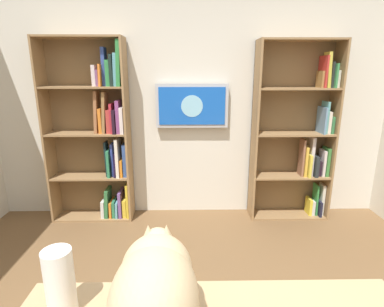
% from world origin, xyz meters
% --- Properties ---
extents(wall_back, '(4.52, 0.06, 2.70)m').
position_xyz_m(wall_back, '(0.00, -2.23, 1.35)').
color(wall_back, silver).
rests_on(wall_back, ground).
extents(bookshelf_left, '(0.88, 0.28, 1.96)m').
position_xyz_m(bookshelf_left, '(-1.21, -2.07, 0.95)').
color(bookshelf_left, '#937047').
rests_on(bookshelf_left, ground).
extents(bookshelf_right, '(0.89, 0.28, 1.98)m').
position_xyz_m(bookshelf_right, '(1.00, -2.06, 0.96)').
color(bookshelf_right, '#937047').
rests_on(bookshelf_right, ground).
extents(wall_mounted_tv, '(0.79, 0.07, 0.48)m').
position_xyz_m(wall_mounted_tv, '(-0.01, -2.15, 1.27)').
color(wall_mounted_tv, '#B7B7BC').
extents(cat, '(0.30, 0.59, 0.36)m').
position_xyz_m(cat, '(0.16, 0.34, 0.92)').
color(cat, '#D1B284').
rests_on(cat, desk).
extents(paper_towel_roll, '(0.11, 0.11, 0.27)m').
position_xyz_m(paper_towel_roll, '(0.53, 0.21, 0.87)').
color(paper_towel_roll, white).
rests_on(paper_towel_roll, desk).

